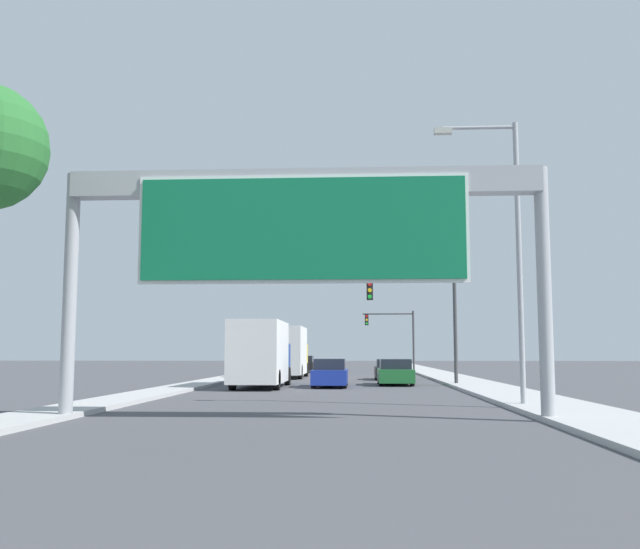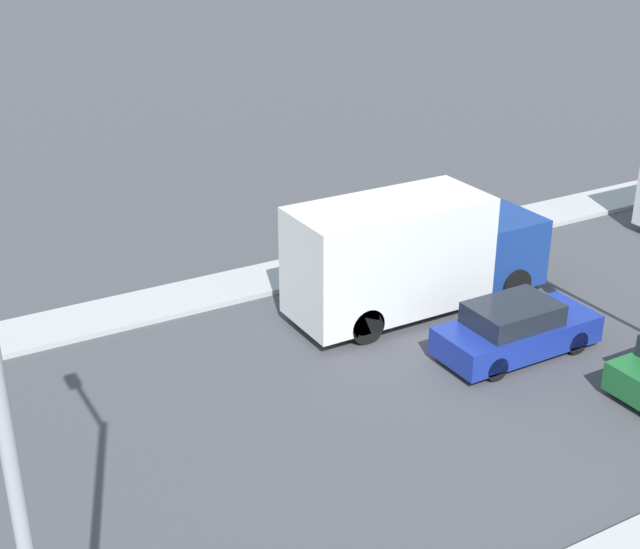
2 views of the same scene
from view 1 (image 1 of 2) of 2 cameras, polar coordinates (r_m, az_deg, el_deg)
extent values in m
cube|color=#AFAFAF|center=(61.51, 9.03, -7.77)|extent=(3.00, 120.00, 0.15)
cube|color=#AFAFAF|center=(61.82, -5.06, -7.82)|extent=(2.00, 120.00, 0.15)
cylinder|color=#9EA0A5|center=(20.82, -19.38, -1.51)|extent=(0.38, 0.38, 6.79)
cylinder|color=#9EA0A5|center=(19.86, 17.51, -1.36)|extent=(0.38, 0.38, 6.79)
cube|color=#9EA0A5|center=(19.78, -1.36, 7.31)|extent=(12.90, 0.60, 0.70)
cube|color=white|center=(19.22, -1.44, 3.67)|extent=(8.92, 0.08, 2.96)
cube|color=#0F6B42|center=(19.17, -1.45, 3.69)|extent=(8.72, 0.16, 2.76)
cube|color=black|center=(47.85, 5.56, -7.76)|extent=(1.88, 4.33, 0.66)
cube|color=#1E232D|center=(47.62, 5.56, -7.06)|extent=(1.66, 2.25, 0.51)
cylinder|color=black|center=(49.17, 4.52, -7.95)|extent=(0.22, 0.64, 0.64)
cylinder|color=black|center=(49.23, 6.47, -7.93)|extent=(0.22, 0.64, 0.64)
cylinder|color=black|center=(46.49, 4.60, -8.05)|extent=(0.22, 0.64, 0.64)
cylinder|color=black|center=(46.56, 6.67, -8.02)|extent=(0.22, 0.64, 0.64)
cube|color=#1E662D|center=(40.07, 6.03, -8.03)|extent=(1.88, 4.59, 0.71)
cube|color=#1E232D|center=(39.83, 6.04, -7.13)|extent=(1.66, 2.39, 0.54)
cylinder|color=black|center=(41.47, 4.77, -8.27)|extent=(0.22, 0.64, 0.64)
cylinder|color=black|center=(41.55, 7.09, -8.24)|extent=(0.22, 0.64, 0.64)
cylinder|color=black|center=(38.62, 4.89, -8.42)|extent=(0.22, 0.64, 0.64)
cylinder|color=black|center=(38.71, 7.38, -8.39)|extent=(0.22, 0.64, 0.64)
cube|color=black|center=(65.57, -1.26, -7.33)|extent=(1.85, 4.50, 0.75)
cube|color=#1E232D|center=(65.33, -1.28, -6.76)|extent=(1.63, 2.34, 0.57)
cylinder|color=black|center=(67.03, -1.87, -7.50)|extent=(0.22, 0.64, 0.64)
cylinder|color=black|center=(66.91, -0.47, -7.51)|extent=(0.22, 0.64, 0.64)
cylinder|color=black|center=(64.25, -2.09, -7.56)|extent=(0.22, 0.64, 0.64)
cylinder|color=black|center=(64.12, -0.63, -7.56)|extent=(0.22, 0.64, 0.64)
cube|color=navy|center=(37.36, 0.82, -8.17)|extent=(1.77, 4.33, 0.74)
cube|color=#1E232D|center=(37.13, 0.80, -7.19)|extent=(1.56, 2.25, 0.56)
cylinder|color=black|center=(38.74, -0.26, -8.44)|extent=(0.22, 0.64, 0.64)
cylinder|color=black|center=(38.68, 2.06, -8.43)|extent=(0.22, 0.64, 0.64)
cylinder|color=black|center=(36.07, -0.52, -8.60)|extent=(0.22, 0.64, 0.64)
cylinder|color=black|center=(36.00, 1.98, -8.60)|extent=(0.22, 0.64, 0.64)
cube|color=navy|center=(39.81, -4.14, -6.96)|extent=(2.23, 2.16, 1.98)
cube|color=silver|center=(35.98, -4.91, -6.18)|extent=(2.42, 5.55, 3.05)
cylinder|color=black|center=(39.87, -5.71, -8.08)|extent=(0.28, 1.00, 1.00)
cylinder|color=black|center=(39.60, -2.61, -8.12)|extent=(0.28, 1.00, 1.00)
cylinder|color=black|center=(34.80, -7.01, -8.34)|extent=(0.28, 1.00, 1.00)
cylinder|color=black|center=(34.49, -3.47, -8.40)|extent=(0.28, 1.00, 1.00)
cube|color=yellow|center=(53.91, -2.22, -6.71)|extent=(2.17, 2.29, 2.12)
cube|color=silver|center=(49.84, -2.66, -6.09)|extent=(2.36, 5.89, 3.26)
cylinder|color=black|center=(53.92, -3.34, -7.61)|extent=(0.28, 1.00, 1.00)
cylinder|color=black|center=(53.73, -1.12, -7.63)|extent=(0.28, 1.00, 1.00)
cylinder|color=black|center=(48.52, -4.07, -7.76)|extent=(0.28, 1.00, 1.00)
cylinder|color=black|center=(48.30, -1.61, -7.78)|extent=(0.28, 1.00, 1.00)
cylinder|color=#3D3D3F|center=(39.54, 10.77, -4.35)|extent=(0.20, 0.20, 6.07)
cylinder|color=#3D3D3F|center=(39.47, 7.07, -0.43)|extent=(5.04, 0.14, 0.14)
cube|color=black|center=(39.32, 4.00, -1.28)|extent=(0.35, 0.28, 1.05)
cylinder|color=red|center=(39.20, 4.00, -0.75)|extent=(0.22, 0.04, 0.22)
cylinder|color=yellow|center=(39.16, 4.00, -1.26)|extent=(0.22, 0.04, 0.22)
cylinder|color=green|center=(39.14, 4.01, -1.77)|extent=(0.22, 0.04, 0.22)
cylinder|color=#3D3D3F|center=(69.38, 7.49, -5.28)|extent=(0.20, 0.20, 5.80)
cylinder|color=#3D3D3F|center=(69.33, 5.45, -3.15)|extent=(4.88, 0.14, 0.14)
cube|color=black|center=(69.25, 3.75, -3.64)|extent=(0.35, 0.28, 1.05)
cylinder|color=red|center=(69.10, 3.75, -3.35)|extent=(0.22, 0.04, 0.22)
cylinder|color=yellow|center=(69.09, 3.76, -3.64)|extent=(0.22, 0.04, 0.22)
cylinder|color=green|center=(69.07, 3.76, -3.93)|extent=(0.22, 0.04, 0.22)
cylinder|color=#9EA0A5|center=(24.56, 15.66, 0.94)|extent=(0.18, 0.18, 9.56)
cylinder|color=#9EA0A5|center=(25.31, 12.60, 11.39)|extent=(2.44, 0.12, 0.12)
cube|color=#B2B2A8|center=(25.11, 9.81, 11.23)|extent=(0.60, 0.28, 0.20)
camera|label=2|loc=(28.17, 32.84, 14.60)|focal=50.00mm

